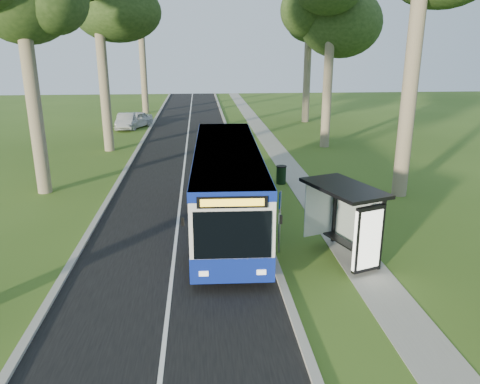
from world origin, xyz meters
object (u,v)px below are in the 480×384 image
(litter_bin, at_px, (281,175))
(car_white, at_px, (135,120))
(bus_stop_sign, at_px, (280,215))
(bus, at_px, (227,184))
(bus_shelter, at_px, (351,212))
(car_silver, at_px, (126,121))

(litter_bin, distance_m, car_white, 21.92)
(bus_stop_sign, height_order, car_white, bus_stop_sign)
(litter_bin, bearing_deg, bus, -120.37)
(bus_stop_sign, relative_size, litter_bin, 2.36)
(bus_stop_sign, distance_m, bus_shelter, 2.50)
(bus_stop_sign, distance_m, car_white, 29.53)
(bus_stop_sign, bearing_deg, litter_bin, 98.78)
(bus, xyz_separation_m, bus_shelter, (3.91, -4.32, 0.20))
(car_white, bearing_deg, car_silver, -119.84)
(litter_bin, bearing_deg, bus_stop_sign, -100.22)
(bus, height_order, bus_shelter, bus)
(bus_shelter, bearing_deg, bus_stop_sign, 134.55)
(bus_stop_sign, xyz_separation_m, car_white, (-8.72, 28.21, -0.75))
(car_white, bearing_deg, bus_shelter, -44.50)
(bus_shelter, xyz_separation_m, litter_bin, (-0.62, 9.94, -1.38))
(bus, relative_size, car_white, 2.91)
(bus, bearing_deg, bus_stop_sign, -60.65)
(car_white, bearing_deg, bus, -49.26)
(car_white, bearing_deg, litter_bin, -36.90)
(bus_stop_sign, xyz_separation_m, bus_shelter, (2.22, -1.07, 0.41))
(bus, xyz_separation_m, litter_bin, (3.29, 5.62, -1.18))
(bus_stop_sign, height_order, litter_bin, bus_stop_sign)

